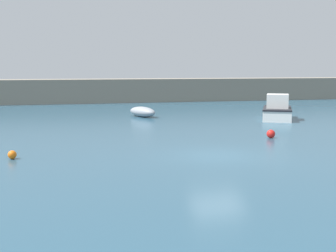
{
  "coord_description": "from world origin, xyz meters",
  "views": [
    {
      "loc": [
        -7.31,
        -19.92,
        4.03
      ],
      "look_at": [
        -0.54,
        7.26,
        0.48
      ],
      "focal_mm": 50.0,
      "sensor_mm": 36.0,
      "label": 1
    }
  ],
  "objects_px": {
    "mooring_buoy_red": "(271,134)",
    "cabin_cruiser_white": "(277,110)",
    "mooring_buoy_orange": "(12,155)",
    "rowboat_white_midwater": "(142,112)"
  },
  "relations": [
    {
      "from": "mooring_buoy_red",
      "to": "rowboat_white_midwater",
      "type": "bearing_deg",
      "value": 110.82
    },
    {
      "from": "mooring_buoy_red",
      "to": "mooring_buoy_orange",
      "type": "distance_m",
      "value": 14.12
    },
    {
      "from": "mooring_buoy_red",
      "to": "mooring_buoy_orange",
      "type": "relative_size",
      "value": 1.27
    },
    {
      "from": "rowboat_white_midwater",
      "to": "mooring_buoy_red",
      "type": "relative_size",
      "value": 6.81
    },
    {
      "from": "cabin_cruiser_white",
      "to": "rowboat_white_midwater",
      "type": "relative_size",
      "value": 1.52
    },
    {
      "from": "cabin_cruiser_white",
      "to": "rowboat_white_midwater",
      "type": "distance_m",
      "value": 10.67
    },
    {
      "from": "mooring_buoy_red",
      "to": "mooring_buoy_orange",
      "type": "xyz_separation_m",
      "value": [
        -13.83,
        -2.85,
        -0.05
      ]
    },
    {
      "from": "mooring_buoy_red",
      "to": "cabin_cruiser_white",
      "type": "bearing_deg",
      "value": 60.94
    },
    {
      "from": "mooring_buoy_red",
      "to": "mooring_buoy_orange",
      "type": "bearing_deg",
      "value": -168.36
    },
    {
      "from": "cabin_cruiser_white",
      "to": "mooring_buoy_orange",
      "type": "height_order",
      "value": "cabin_cruiser_white"
    }
  ]
}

